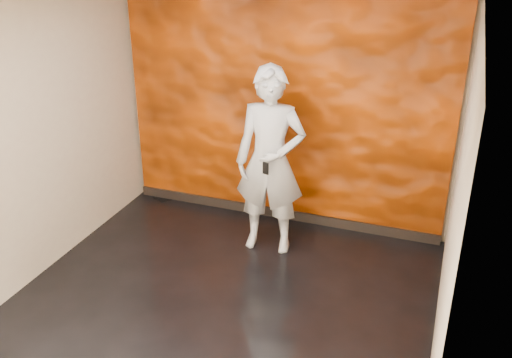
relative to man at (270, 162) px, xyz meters
name	(u,v)px	position (x,y,z in m)	size (l,w,h in m)	color
room	(215,174)	(-0.10, -1.23, 0.35)	(4.02, 4.02, 2.81)	black
feature_wall	(283,112)	(-0.10, 0.73, 0.33)	(3.90, 0.06, 2.75)	#CF4500
baseboard	(280,213)	(-0.10, 0.69, -0.99)	(3.90, 0.04, 0.12)	black
man	(270,162)	(0.00, 0.00, 0.00)	(0.76, 0.50, 2.09)	#989DA6
phone	(266,168)	(0.05, -0.29, 0.05)	(0.07, 0.01, 0.13)	black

